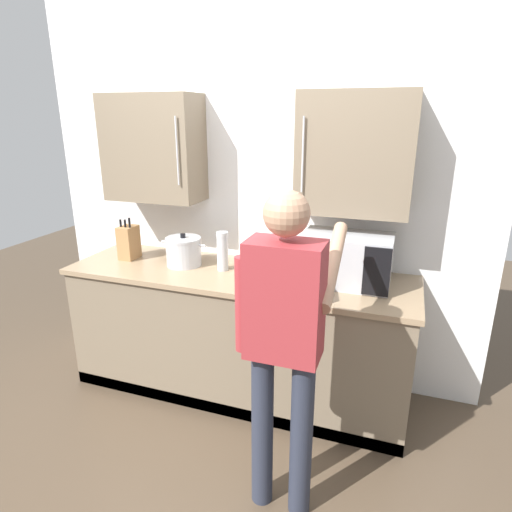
{
  "coord_description": "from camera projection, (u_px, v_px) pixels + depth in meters",
  "views": [
    {
      "loc": [
        1.03,
        -1.89,
        1.94
      ],
      "look_at": [
        0.15,
        0.64,
        1.06
      ],
      "focal_mm": 30.33,
      "sensor_mm": 36.0,
      "label": 1
    }
  ],
  "objects": [
    {
      "name": "ground_plane",
      "position": [
        198.0,
        451.0,
        2.62
      ],
      "size": [
        9.32,
        9.32,
        0.0
      ],
      "primitive_type": "plane",
      "color": "#4C3D2D"
    },
    {
      "name": "back_wall_tiled",
      "position": [
        254.0,
        183.0,
        3.08
      ],
      "size": [
        3.32,
        0.44,
        2.79
      ],
      "color": "white",
      "rests_on": "ground_plane"
    },
    {
      "name": "counter_unit",
      "position": [
        238.0,
        333.0,
        3.09
      ],
      "size": [
        2.39,
        0.72,
        0.91
      ],
      "color": "#756651",
      "rests_on": "ground_plane"
    },
    {
      "name": "microwave_oven",
      "position": [
        341.0,
        259.0,
        2.72
      ],
      "size": [
        0.56,
        0.73,
        0.32
      ],
      "color": "#B7BABF",
      "rests_on": "counter_unit"
    },
    {
      "name": "knife_block",
      "position": [
        129.0,
        242.0,
        3.2
      ],
      "size": [
        0.11,
        0.15,
        0.32
      ],
      "color": "#A37547",
      "rests_on": "counter_unit"
    },
    {
      "name": "thermos_flask",
      "position": [
        223.0,
        251.0,
        2.96
      ],
      "size": [
        0.08,
        0.08,
        0.27
      ],
      "color": "#B7BABF",
      "rests_on": "counter_unit"
    },
    {
      "name": "stock_pot",
      "position": [
        184.0,
        251.0,
        3.07
      ],
      "size": [
        0.35,
        0.25,
        0.23
      ],
      "color": "#B7BABF",
      "rests_on": "counter_unit"
    },
    {
      "name": "fruit_bowl",
      "position": [
        261.0,
        269.0,
        2.89
      ],
      "size": [
        0.2,
        0.2,
        0.1
      ],
      "color": "beige",
      "rests_on": "counter_unit"
    },
    {
      "name": "person_figure",
      "position": [
        284.0,
        333.0,
        1.97
      ],
      "size": [
        0.44,
        0.67,
        1.65
      ],
      "color": "#282D3D",
      "rests_on": "ground_plane"
    }
  ]
}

